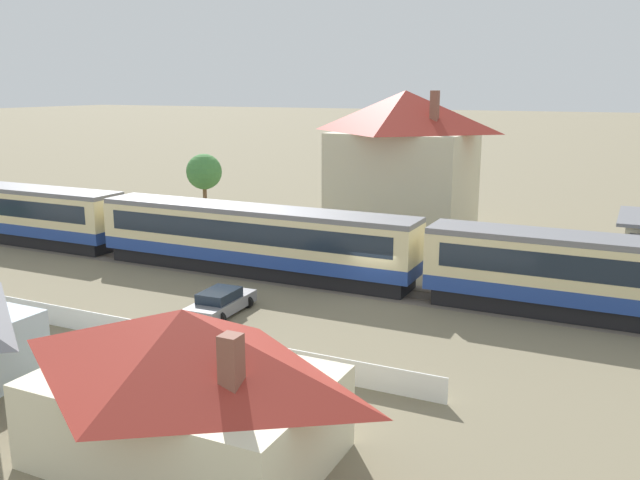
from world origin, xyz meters
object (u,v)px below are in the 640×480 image
object	(u,v)px
cottage_red_roof_2	(185,382)
parked_car_grey	(221,303)
station_house_red_roof	(404,163)
yard_tree_0	(204,172)
passenger_train	(257,237)

from	to	relation	value
cottage_red_roof_2	parked_car_grey	distance (m)	13.86
station_house_red_roof	yard_tree_0	distance (m)	21.53
passenger_train	yard_tree_0	xyz separation A→B (m)	(-16.35, 17.77, 1.18)
station_house_red_roof	cottage_red_roof_2	bearing A→B (deg)	-82.64
cottage_red_roof_2	parked_car_grey	size ratio (longest dim) A/B	2.14
passenger_train	station_house_red_roof	size ratio (longest dim) A/B	5.86
parked_car_grey	station_house_red_roof	bearing A→B (deg)	-8.74
passenger_train	yard_tree_0	distance (m)	24.18
cottage_red_roof_2	parked_car_grey	world-z (taller)	cottage_red_roof_2
station_house_red_roof	yard_tree_0	xyz separation A→B (m)	(-21.06, 3.90, -2.23)
passenger_train	cottage_red_roof_2	xyz separation A→B (m)	(9.00, -19.35, 0.21)
passenger_train	yard_tree_0	world-z (taller)	yard_tree_0
cottage_red_roof_2	yard_tree_0	distance (m)	44.96
passenger_train	station_house_red_roof	world-z (taller)	station_house_red_roof
station_house_red_roof	parked_car_grey	size ratio (longest dim) A/B	2.48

